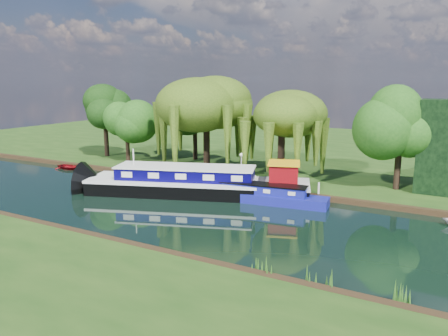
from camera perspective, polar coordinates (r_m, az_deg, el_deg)
The scene contains 14 objects.
ground at distance 34.97m, azimuth -6.32°, elevation -5.36°, with size 120.00×120.00×0.00m, color black.
far_bank at distance 64.99m, azimuth 11.27°, elevation 2.56°, with size 120.00×52.00×0.45m, color #193B10.
dutch_barge at distance 38.87m, azimuth -3.26°, elevation -2.01°, with size 20.01×10.83×4.15m.
narrowboat at distance 36.78m, azimuth 4.35°, elevation -3.48°, with size 11.92×3.49×1.72m.
red_dinghy at distance 53.17m, azimuth -19.56°, elevation -0.11°, with size 2.27×3.18×0.66m, color maroon.
willow_left at distance 46.44m, azimuth -2.33°, elevation 8.12°, with size 7.93×7.93×9.51m.
willow_right at distance 42.63m, azimuth 7.58°, elevation 6.08°, with size 6.40×6.40×7.79m.
tree_far_left at distance 53.02m, azimuth -12.62°, elevation 6.02°, with size 4.37×4.37×7.04m.
tree_far_back at distance 57.40m, azimuth -15.31°, elevation 7.17°, with size 4.86×4.86×8.17m.
tree_far_mid at distance 53.09m, azimuth -3.83°, elevation 6.75°, with size 4.65×4.65×7.61m.
tree_far_right at distance 41.20m, azimuth 22.09°, elevation 4.80°, with size 4.83×4.83×7.90m.
lamppost at distance 42.92m, azimuth 2.28°, elevation 1.19°, with size 0.36×0.36×2.56m.
mooring_posts at distance 41.85m, azimuth -0.26°, elevation -1.12°, with size 19.16×0.16×1.00m.
reeds_near at distance 25.23m, azimuth -3.48°, elevation -10.78°, with size 33.70×1.50×1.10m.
Camera 1 is at (19.51, -27.20, 10.12)m, focal length 35.00 mm.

